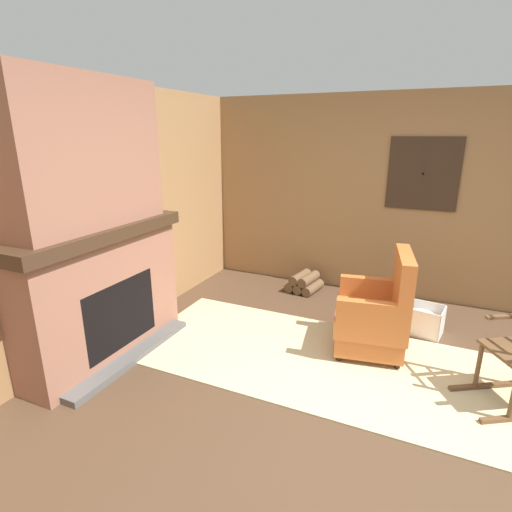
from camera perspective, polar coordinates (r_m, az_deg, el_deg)
name	(u,v)px	position (r m, az deg, el deg)	size (l,w,h in m)	color
ground_plane	(369,426)	(3.17, 15.82, -22.39)	(14.00, 14.00, 0.00)	#4C3523
wood_panel_wall_left	(75,224)	(3.85, -24.45, 4.25)	(0.06, 5.79, 2.45)	#9E7247
wood_panel_wall_back	(415,199)	(5.14, 21.75, 7.56)	(5.79, 0.09, 2.45)	#9E7247
fireplace_hearth	(104,293)	(3.85, -20.90, -4.98)	(0.61, 1.73, 1.22)	#93604C
chimney_breast	(86,154)	(3.61, -23.14, 13.30)	(0.35, 1.43, 1.21)	#93604C
area_rug	(322,360)	(3.80, 9.34, -14.43)	(3.49, 1.50, 0.01)	#C6B789
armchair	(375,316)	(3.91, 16.69, -8.18)	(0.74, 0.79, 0.98)	#C6662D
firewood_stack	(304,283)	(5.27, 6.91, -3.81)	(0.44, 0.46, 0.23)	brown
laundry_basket	(420,319)	(4.49, 22.43, -8.33)	(0.47, 0.37, 0.30)	white
oil_lamp_vase	(45,224)	(3.42, -27.93, 4.03)	(0.12, 0.12, 0.30)	#B24C42
storage_case	(140,207)	(4.15, -16.19, 6.75)	(0.17, 0.24, 0.12)	brown
decorative_plate_on_mantel	(92,210)	(3.74, -22.37, 6.10)	(0.07, 0.27, 0.26)	#336093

